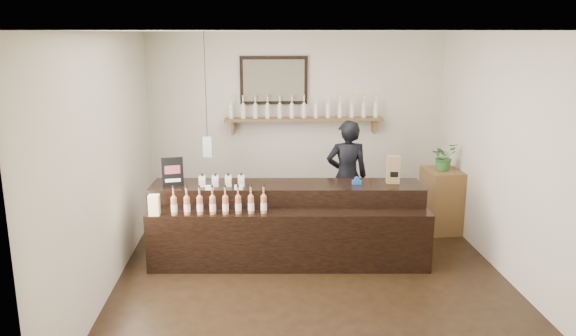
{
  "coord_description": "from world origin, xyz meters",
  "views": [
    {
      "loc": [
        -0.63,
        -6.04,
        2.79
      ],
      "look_at": [
        -0.24,
        0.7,
        1.15
      ],
      "focal_mm": 35.0,
      "sensor_mm": 36.0,
      "label": 1
    }
  ],
  "objects": [
    {
      "name": "ground",
      "position": [
        0.0,
        0.0,
        0.0
      ],
      "size": [
        5.0,
        5.0,
        0.0
      ],
      "primitive_type": "plane",
      "color": "black",
      "rests_on": "ground"
    },
    {
      "name": "room_shell",
      "position": [
        0.0,
        0.0,
        1.7
      ],
      "size": [
        5.0,
        5.0,
        5.0
      ],
      "color": "beige",
      "rests_on": "ground"
    },
    {
      "name": "back_wall_decor",
      "position": [
        -0.14,
        2.37,
        1.75
      ],
      "size": [
        2.66,
        0.96,
        1.69
      ],
      "color": "brown",
      "rests_on": "ground"
    },
    {
      "name": "counter",
      "position": [
        -0.26,
        0.58,
        0.44
      ],
      "size": [
        3.4,
        1.08,
        1.1
      ],
      "color": "black",
      "rests_on": "ground"
    },
    {
      "name": "promo_sign",
      "position": [
        -1.65,
        0.67,
        1.12
      ],
      "size": [
        0.26,
        0.07,
        0.36
      ],
      "color": "black",
      "rests_on": "counter"
    },
    {
      "name": "paper_bag",
      "position": [
        1.08,
        0.67,
        1.12
      ],
      "size": [
        0.17,
        0.13,
        0.35
      ],
      "color": "brown",
      "rests_on": "counter"
    },
    {
      "name": "tape_dispenser",
      "position": [
        0.61,
        0.63,
        0.98
      ],
      "size": [
        0.12,
        0.05,
        0.1
      ],
      "color": "#1754A5",
      "rests_on": "counter"
    },
    {
      "name": "side_cabinet",
      "position": [
        2.0,
        1.5,
        0.45
      ],
      "size": [
        0.49,
        0.65,
        0.89
      ],
      "color": "brown",
      "rests_on": "ground"
    },
    {
      "name": "potted_plant",
      "position": [
        2.0,
        1.5,
        1.09
      ],
      "size": [
        0.45,
        0.44,
        0.39
      ],
      "primitive_type": "imported",
      "rotation": [
        0.0,
        0.0,
        0.52
      ],
      "color": "#316829",
      "rests_on": "side_cabinet"
    },
    {
      "name": "shopkeeper",
      "position": [
        0.64,
        1.55,
        0.91
      ],
      "size": [
        0.67,
        0.45,
        1.82
      ],
      "primitive_type": "imported",
      "rotation": [
        0.0,
        0.0,
        3.16
      ],
      "color": "black",
      "rests_on": "ground"
    }
  ]
}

